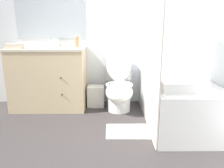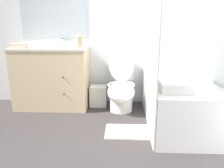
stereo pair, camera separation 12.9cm
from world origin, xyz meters
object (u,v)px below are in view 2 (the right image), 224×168
at_px(toilet, 121,89).
at_px(tissue_box, 59,43).
at_px(sink_faucet, 54,44).
at_px(vanity_cabinet, 52,77).
at_px(bath_mat, 127,132).
at_px(soap_dispenser, 80,42).
at_px(bathtub, 178,101).
at_px(hand_towel_folded, 19,46).
at_px(wastebasket, 99,96).
at_px(bath_towel_folded, 176,87).

relative_size(toilet, tissue_box, 6.71).
distance_m(sink_faucet, tissue_box, 0.10).
bearing_deg(vanity_cabinet, toilet, -5.83).
bearing_deg(sink_faucet, bath_mat, -42.44).
bearing_deg(bath_mat, vanity_cabinet, 143.38).
bearing_deg(tissue_box, soap_dispenser, -18.90).
bearing_deg(tissue_box, bathtub, -20.99).
height_order(hand_towel_folded, bath_mat, hand_towel_folded).
bearing_deg(vanity_cabinet, wastebasket, 4.74).
xyz_separation_m(bathtub, bath_towel_folded, (-0.17, -0.49, 0.32)).
xyz_separation_m(toilet, bathtub, (0.72, -0.38, -0.05)).
xyz_separation_m(sink_faucet, tissue_box, (0.09, -0.03, 0.02)).
relative_size(tissue_box, bath_mat, 0.26).
bearing_deg(bath_towel_folded, sink_faucet, 143.83).
bearing_deg(bathtub, toilet, 152.46).
bearing_deg(bath_mat, wastebasket, 115.56).
height_order(bathtub, wastebasket, bathtub).
distance_m(bath_towel_folded, bath_mat, 0.78).
xyz_separation_m(tissue_box, bath_towel_folded, (1.49, -1.12, -0.36)).
relative_size(vanity_cabinet, tissue_box, 8.20).
relative_size(wastebasket, tissue_box, 2.41).
xyz_separation_m(vanity_cabinet, wastebasket, (0.68, 0.06, -0.30)).
distance_m(vanity_cabinet, bathtub, 1.82).
height_order(vanity_cabinet, toilet, vanity_cabinet).
bearing_deg(wastebasket, bath_towel_folded, -48.65).
bearing_deg(bath_towel_folded, wastebasket, 131.35).
bearing_deg(sink_faucet, hand_towel_folded, -138.89).
bearing_deg(wastebasket, hand_towel_folded, -169.04).
height_order(sink_faucet, bathtub, sink_faucet).
distance_m(wastebasket, soap_dispenser, 0.86).
height_order(hand_towel_folded, bath_towel_folded, hand_towel_folded).
bearing_deg(soap_dispenser, hand_towel_folded, -166.66).
height_order(wastebasket, tissue_box, tissue_box).
height_order(toilet, wastebasket, toilet).
bearing_deg(sink_faucet, wastebasket, -10.95).
xyz_separation_m(soap_dispenser, bath_mat, (0.68, -0.86, -0.97)).
xyz_separation_m(tissue_box, bath_mat, (1.01, -0.97, -0.94)).
distance_m(bathtub, tissue_box, 1.90).
bearing_deg(toilet, vanity_cabinet, 174.17).
xyz_separation_m(wastebasket, hand_towel_folded, (-1.07, -0.21, 0.78)).
relative_size(wastebasket, hand_towel_folded, 1.44).
xyz_separation_m(bathtub, hand_towel_folded, (-2.14, 0.33, 0.66)).
distance_m(soap_dispenser, bath_towel_folded, 1.59).
distance_m(vanity_cabinet, soap_dispenser, 0.67).
bearing_deg(hand_towel_folded, vanity_cabinet, 21.20).
height_order(vanity_cabinet, wastebasket, vanity_cabinet).
height_order(wastebasket, hand_towel_folded, hand_towel_folded).
distance_m(tissue_box, soap_dispenser, 0.35).
bearing_deg(vanity_cabinet, bath_mat, -36.62).
bearing_deg(toilet, bath_mat, -84.22).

